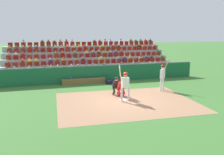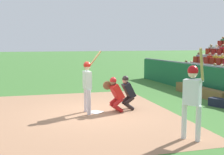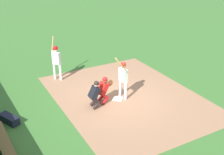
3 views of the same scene
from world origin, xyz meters
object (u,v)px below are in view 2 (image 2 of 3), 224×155
(water_bottle_on_bench, at_px, (188,81))
(on_deck_batter, at_px, (192,94))
(catcher_crouching, at_px, (115,92))
(batter_at_plate, at_px, (87,81))
(dugout_bench, at_px, (200,92))
(equipment_duffel_bag, at_px, (222,103))
(home_plate_marker, at_px, (96,112))
(home_plate_umpire, at_px, (128,91))

(water_bottle_on_bench, xyz_separation_m, on_deck_batter, (-6.13, 3.79, 0.62))
(catcher_crouching, bearing_deg, batter_at_plate, 84.67)
(batter_at_plate, distance_m, catcher_crouching, 1.07)
(water_bottle_on_bench, bearing_deg, batter_at_plate, 114.73)
(batter_at_plate, xyz_separation_m, dugout_bench, (1.57, -5.63, -0.91))
(equipment_duffel_bag, bearing_deg, catcher_crouching, 60.10)
(dugout_bench, bearing_deg, on_deck_batter, 143.33)
(dugout_bench, relative_size, on_deck_batter, 1.53)
(catcher_crouching, bearing_deg, water_bottle_on_bench, -60.03)
(home_plate_marker, bearing_deg, home_plate_umpire, -86.02)
(batter_at_plate, bearing_deg, water_bottle_on_bench, -65.27)
(batter_at_plate, height_order, catcher_crouching, batter_at_plate)
(batter_at_plate, relative_size, on_deck_batter, 0.94)
(batter_at_plate, relative_size, water_bottle_on_bench, 8.74)
(water_bottle_on_bench, distance_m, equipment_duffel_bag, 3.31)
(water_bottle_on_bench, bearing_deg, home_plate_umpire, 121.37)
(equipment_duffel_bag, bearing_deg, batter_at_plate, 60.54)
(equipment_duffel_bag, relative_size, on_deck_batter, 0.41)
(catcher_crouching, xyz_separation_m, on_deck_batter, (-3.44, -0.86, 0.48))
(dugout_bench, height_order, on_deck_batter, on_deck_batter)
(home_plate_umpire, height_order, equipment_duffel_bag, home_plate_umpire)
(home_plate_marker, xyz_separation_m, batter_at_plate, (0.00, 0.28, 1.11))
(water_bottle_on_bench, relative_size, on_deck_batter, 0.11)
(home_plate_marker, xyz_separation_m, dugout_bench, (1.57, -5.36, 0.20))
(home_plate_marker, xyz_separation_m, on_deck_batter, (-3.53, -1.56, 1.17))
(batter_at_plate, relative_size, dugout_bench, 0.61)
(home_plate_marker, relative_size, equipment_duffel_bag, 0.47)
(batter_at_plate, bearing_deg, catcher_crouching, -95.33)
(dugout_bench, height_order, water_bottle_on_bench, water_bottle_on_bench)
(home_plate_umpire, distance_m, water_bottle_on_bench, 4.82)
(batter_at_plate, xyz_separation_m, equipment_duffel_bag, (-0.64, -5.07, -0.96))
(batter_at_plate, bearing_deg, on_deck_batter, -152.50)
(home_plate_marker, relative_size, batter_at_plate, 0.20)
(home_plate_marker, distance_m, on_deck_batter, 4.03)
(home_plate_umpire, bearing_deg, dugout_bench, -70.21)
(home_plate_umpire, xyz_separation_m, on_deck_batter, (-3.62, -0.32, 0.49))
(dugout_bench, distance_m, on_deck_batter, 6.43)
(home_plate_marker, xyz_separation_m, water_bottle_on_bench, (2.60, -5.35, 0.55))
(home_plate_umpire, relative_size, water_bottle_on_bench, 5.12)
(home_plate_marker, distance_m, home_plate_umpire, 1.41)
(catcher_crouching, xyz_separation_m, equipment_duffel_bag, (-0.55, -4.10, -0.54))
(batter_at_plate, distance_m, equipment_duffel_bag, 5.20)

